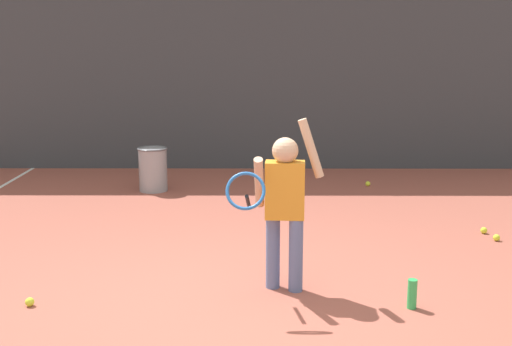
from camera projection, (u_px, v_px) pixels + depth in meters
ground_plane at (225, 310)px, 4.79m from camera, size 20.00×20.00×0.00m
back_fence_windscreen at (242, 40)px, 9.59m from camera, size 10.57×0.08×3.81m
fence_post_1 at (242, 35)px, 9.63m from camera, size 0.09×0.09×3.96m
tennis_player at (283, 200)px, 5.02m from camera, size 0.74×0.57×1.35m
ball_hopper at (153, 169)px, 8.44m from camera, size 0.38×0.38×0.56m
water_bottle at (412, 294)px, 4.79m from camera, size 0.07×0.07×0.22m
tennis_ball_2 at (368, 184)px, 8.75m from camera, size 0.07×0.07×0.07m
tennis_ball_3 at (484, 230)px, 6.63m from camera, size 0.07×0.07×0.07m
tennis_ball_4 at (497, 238)px, 6.39m from camera, size 0.07×0.07×0.07m
tennis_ball_7 at (30, 302)px, 4.84m from camera, size 0.07×0.07×0.07m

